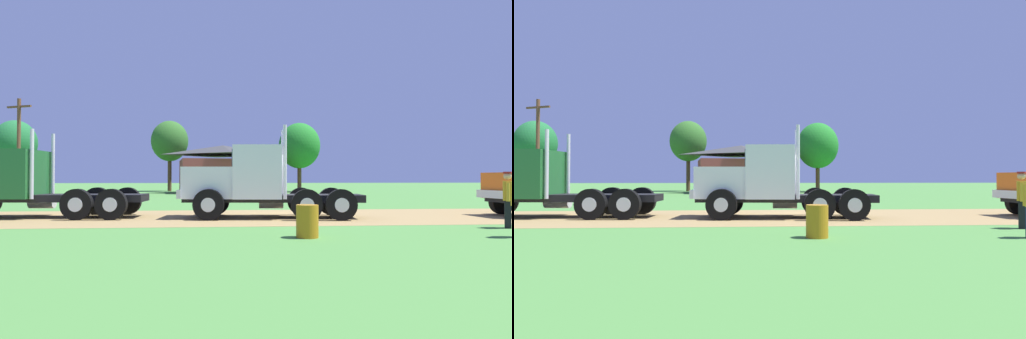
{
  "view_description": "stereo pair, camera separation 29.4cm",
  "coord_description": "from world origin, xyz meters",
  "views": [
    {
      "loc": [
        -2.79,
        -17.11,
        1.58
      ],
      "look_at": [
        -1.33,
        1.05,
        1.91
      ],
      "focal_mm": 30.14,
      "sensor_mm": 36.0,
      "label": 1
    },
    {
      "loc": [
        -2.49,
        -17.14,
        1.58
      ],
      "look_at": [
        -1.33,
        1.05,
        1.91
      ],
      "focal_mm": 30.14,
      "sensor_mm": 36.0,
      "label": 2
    }
  ],
  "objects": [
    {
      "name": "truck_near_left",
      "position": [
        -10.88,
        0.42,
        1.27
      ],
      "size": [
        8.16,
        2.91,
        3.38
      ],
      "color": "black",
      "rests_on": "ground_plane"
    },
    {
      "name": "truck_foreground_white",
      "position": [
        -1.62,
        -0.32,
        1.35
      ],
      "size": [
        7.18,
        3.16,
        3.53
      ],
      "color": "black",
      "rests_on": "ground_plane"
    },
    {
      "name": "visitor_walking_mid",
      "position": [
        6.09,
        -4.43,
        0.95
      ],
      "size": [
        0.43,
        0.5,
        1.75
      ],
      "color": "gold",
      "rests_on": "ground_plane"
    },
    {
      "name": "utility_pole_near",
      "position": [
        -17.79,
        15.96,
        3.96
      ],
      "size": [
        2.09,
        0.96,
        7.42
      ],
      "color": "brown",
      "rests_on": "ground_plane"
    },
    {
      "name": "shed_building",
      "position": [
        -2.64,
        27.07,
        2.34
      ],
      "size": [
        9.95,
        8.95,
        4.85
      ],
      "color": "brown",
      "rests_on": "ground_plane"
    },
    {
      "name": "tree_left",
      "position": [
        -24.02,
        28.93,
        5.1
      ],
      "size": [
        4.23,
        4.23,
        7.45
      ],
      "color": "#513823",
      "rests_on": "ground_plane"
    },
    {
      "name": "tree_mid",
      "position": [
        -8.61,
        31.72,
        5.61
      ],
      "size": [
        4.14,
        4.14,
        7.92
      ],
      "color": "#513823",
      "rests_on": "ground_plane"
    },
    {
      "name": "dirt_track",
      "position": [
        0.0,
        0.0,
        0.0
      ],
      "size": [
        120.0,
        6.91,
        0.01
      ],
      "primitive_type": "cube",
      "color": "olive",
      "rests_on": "ground_plane"
    },
    {
      "name": "tree_right",
      "position": [
        5.61,
        28.77,
        4.97
      ],
      "size": [
        4.48,
        4.48,
        7.45
      ],
      "color": "#513823",
      "rests_on": "ground_plane"
    },
    {
      "name": "steel_barrel",
      "position": [
        -0.55,
        -6.01,
        0.43
      ],
      "size": [
        0.59,
        0.59,
        0.86
      ],
      "primitive_type": "cylinder",
      "color": "#B27214",
      "rests_on": "ground_plane"
    },
    {
      "name": "ground_plane",
      "position": [
        0.0,
        0.0,
        0.0
      ],
      "size": [
        200.0,
        200.0,
        0.0
      ],
      "primitive_type": "plane",
      "color": "#488139"
    }
  ]
}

